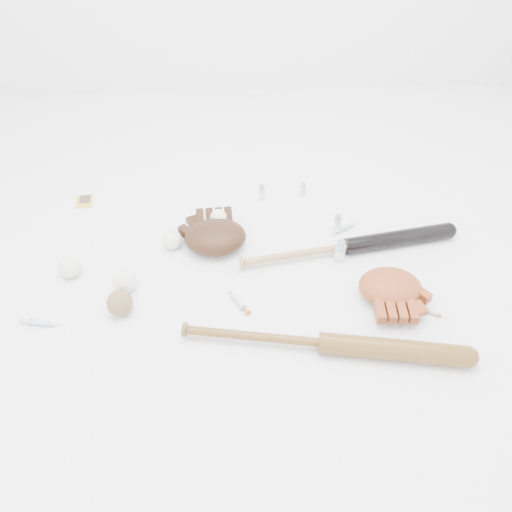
{
  "coord_description": "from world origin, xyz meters",
  "views": [
    {
      "loc": [
        -0.07,
        -1.26,
        1.22
      ],
      "look_at": [
        -0.01,
        0.02,
        0.06
      ],
      "focal_mm": 35.0,
      "sensor_mm": 36.0,
      "label": 1
    }
  ],
  "objects_px": {
    "bat_dark": "(348,246)",
    "bat_wood": "(322,343)",
    "pedestal": "(219,228)",
    "glove_dark": "(215,237)"
  },
  "relations": [
    {
      "from": "bat_dark",
      "to": "glove_dark",
      "type": "xyz_separation_m",
      "value": [
        -0.48,
        0.06,
        0.02
      ]
    },
    {
      "from": "bat_dark",
      "to": "bat_wood",
      "type": "relative_size",
      "value": 0.95
    },
    {
      "from": "bat_dark",
      "to": "pedestal",
      "type": "distance_m",
      "value": 0.49
    },
    {
      "from": "glove_dark",
      "to": "pedestal",
      "type": "height_order",
      "value": "glove_dark"
    },
    {
      "from": "bat_wood",
      "to": "glove_dark",
      "type": "height_order",
      "value": "glove_dark"
    },
    {
      "from": "glove_dark",
      "to": "pedestal",
      "type": "distance_m",
      "value": 0.1
    },
    {
      "from": "bat_dark",
      "to": "bat_wood",
      "type": "xyz_separation_m",
      "value": [
        -0.16,
        -0.43,
        0.0
      ]
    },
    {
      "from": "glove_dark",
      "to": "pedestal",
      "type": "bearing_deg",
      "value": 79.22
    },
    {
      "from": "pedestal",
      "to": "bat_dark",
      "type": "bearing_deg",
      "value": -17.35
    },
    {
      "from": "bat_dark",
      "to": "bat_wood",
      "type": "bearing_deg",
      "value": -120.35
    }
  ]
}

